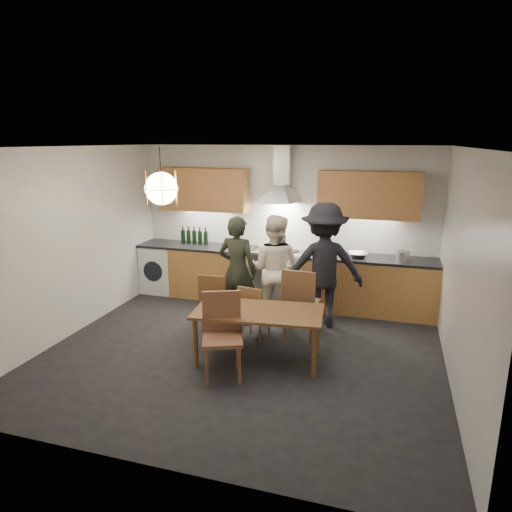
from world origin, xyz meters
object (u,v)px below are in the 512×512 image
(person_right, at_px, (323,265))
(person_left, at_px, (237,271))
(mixing_bowl, at_px, (358,255))
(wine_bottles, at_px, (194,236))
(chair_front, at_px, (222,329))
(person_mid, at_px, (274,269))
(dining_table, at_px, (258,316))
(stock_pot, at_px, (403,256))
(chair_back_left, at_px, (214,299))

(person_right, bearing_deg, person_left, -3.75)
(person_right, bearing_deg, mixing_bowl, -138.62)
(person_left, bearing_deg, wine_bottles, -36.49)
(chair_front, distance_m, wine_bottles, 3.06)
(person_right, height_order, mixing_bowl, person_right)
(person_mid, height_order, wine_bottles, person_mid)
(dining_table, height_order, person_mid, person_mid)
(chair_front, distance_m, person_left, 1.59)
(chair_front, height_order, stock_pot, stock_pot)
(chair_back_left, distance_m, person_left, 0.56)
(chair_front, xyz_separation_m, person_left, (-0.34, 1.53, 0.25))
(chair_back_left, relative_size, mixing_bowl, 2.75)
(mixing_bowl, xyz_separation_m, wine_bottles, (-2.82, 0.11, 0.11))
(dining_table, height_order, stock_pot, stock_pot)
(stock_pot, bearing_deg, person_left, -157.43)
(chair_back_left, height_order, person_left, person_left)
(chair_back_left, xyz_separation_m, person_mid, (0.70, 0.64, 0.32))
(chair_back_left, bearing_deg, mixing_bowl, -146.51)
(person_left, height_order, wine_bottles, person_left)
(dining_table, xyz_separation_m, stock_pot, (1.69, 2.04, 0.39))
(person_right, distance_m, stock_pot, 1.30)
(person_mid, height_order, stock_pot, person_mid)
(dining_table, height_order, person_left, person_left)
(person_right, bearing_deg, wine_bottles, -35.25)
(person_left, height_order, person_right, person_right)
(chair_front, bearing_deg, stock_pot, 29.22)
(dining_table, relative_size, person_left, 1.00)
(person_right, bearing_deg, stock_pot, -165.04)
(dining_table, xyz_separation_m, mixing_bowl, (1.01, 2.05, 0.36))
(dining_table, relative_size, stock_pot, 8.31)
(person_left, xyz_separation_m, mixing_bowl, (1.65, 0.97, 0.12))
(person_mid, bearing_deg, person_left, 24.57)
(chair_back_left, height_order, chair_front, chair_front)
(chair_front, bearing_deg, person_left, 80.12)
(person_mid, bearing_deg, chair_back_left, 42.09)
(person_left, bearing_deg, chair_front, 108.62)
(dining_table, height_order, chair_front, chair_front)
(chair_front, relative_size, stock_pot, 5.02)
(person_left, bearing_deg, person_mid, -148.75)
(person_left, height_order, person_mid, person_mid)
(mixing_bowl, height_order, stock_pot, stock_pot)
(chair_back_left, xyz_separation_m, person_right, (1.43, 0.70, 0.42))
(stock_pot, relative_size, wine_bottles, 0.39)
(chair_back_left, distance_m, mixing_bowl, 2.36)
(chair_back_left, height_order, stock_pot, stock_pot)
(chair_back_left, relative_size, person_left, 0.53)
(dining_table, distance_m, stock_pot, 2.68)
(person_left, bearing_deg, stock_pot, -151.20)
(stock_pot, bearing_deg, chair_front, -128.51)
(chair_front, xyz_separation_m, mixing_bowl, (1.31, 2.51, 0.37))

